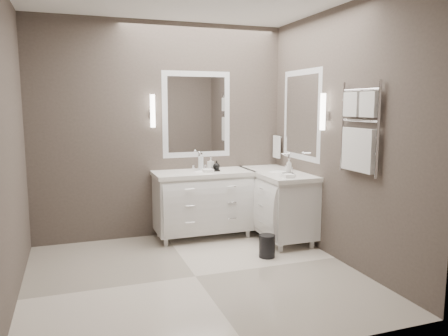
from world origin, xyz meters
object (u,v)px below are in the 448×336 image
object	(u,v)px
vanity_back	(203,200)
waste_bin	(267,246)
vanity_right	(277,200)
towel_ladder	(359,134)

from	to	relation	value
vanity_back	waste_bin	size ratio (longest dim) A/B	4.94
vanity_back	vanity_right	bearing A→B (deg)	-20.38
vanity_right	waste_bin	bearing A→B (deg)	-124.00
towel_ladder	vanity_right	bearing A→B (deg)	99.84
vanity_right	waste_bin	world-z (taller)	vanity_right
vanity_right	waste_bin	distance (m)	0.84
vanity_right	towel_ladder	xyz separation A→B (m)	(0.23, -1.30, 0.91)
towel_ladder	waste_bin	bearing A→B (deg)	134.16
vanity_back	vanity_right	xyz separation A→B (m)	(0.88, -0.33, 0.00)
vanity_back	waste_bin	bearing A→B (deg)	-64.77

